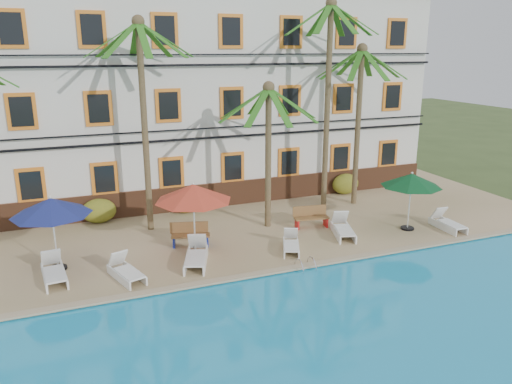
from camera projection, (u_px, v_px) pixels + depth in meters
name	position (u px, v px, depth m)	size (l,w,h in m)	color
ground	(256.00, 270.00, 18.06)	(100.00, 100.00, 0.00)	#384C23
pool_deck	(216.00, 223.00, 22.50)	(30.00, 12.00, 0.25)	tan
swimming_pool	(364.00, 383.00, 11.77)	(26.00, 12.00, 0.20)	#1B98CD
pool_coping	(266.00, 272.00, 17.18)	(30.00, 0.35, 0.06)	tan
hotel_building	(185.00, 96.00, 25.50)	(25.40, 6.44, 10.22)	silver
palm_b	(143.00, 99.00, 19.87)	(4.24, 4.24, 8.71)	brown
palm_c	(268.00, 133.00, 20.67)	(4.24, 4.24, 6.20)	brown
palm_d	(328.00, 81.00, 22.55)	(4.24, 4.24, 9.61)	brown
palm_e	(359.00, 103.00, 23.61)	(4.24, 4.24, 7.70)	brown
shrub_left	(99.00, 211.00, 22.03)	(1.50, 0.90, 1.10)	#2E5718
shrub_mid	(186.00, 201.00, 23.41)	(1.50, 0.90, 1.10)	#2E5718
shrub_right	(345.00, 184.00, 26.43)	(1.50, 0.90, 1.10)	#2E5718
umbrella_blue	(51.00, 207.00, 16.87)	(2.69, 2.69, 2.69)	black
umbrella_red	(193.00, 193.00, 18.04)	(2.84, 2.84, 2.83)	black
umbrella_green	(411.00, 180.00, 20.80)	(2.53, 2.53, 2.53)	black
lounger_a	(54.00, 272.00, 16.63)	(0.88, 1.99, 0.91)	white
lounger_b	(126.00, 271.00, 16.73)	(1.16, 1.91, 0.85)	white
lounger_c	(196.00, 256.00, 17.87)	(1.37, 2.18, 0.97)	white
lounger_d	(291.00, 244.00, 19.08)	(1.20, 1.75, 0.78)	white
lounger_e	(343.00, 229.00, 20.60)	(1.28, 2.08, 0.92)	white
lounger_f	(447.00, 223.00, 21.36)	(0.71, 1.81, 0.85)	white
bench_left	(191.00, 234.00, 19.53)	(1.57, 0.86, 0.93)	olive
bench_right	(311.00, 217.00, 21.54)	(1.56, 0.70, 0.93)	olive
pool_ladder	(305.00, 268.00, 17.62)	(0.54, 0.74, 0.74)	silver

